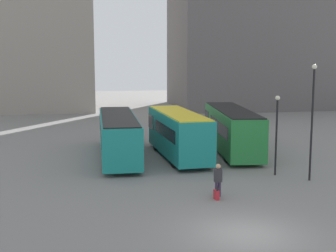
{
  "coord_description": "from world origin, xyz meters",
  "views": [
    {
      "loc": [
        -6.02,
        -17.24,
        7.11
      ],
      "look_at": [
        -1.15,
        12.61,
        2.58
      ],
      "focal_mm": 50.0,
      "sensor_mm": 36.0,
      "label": 1
    }
  ],
  "objects": [
    {
      "name": "lamp_post_1",
      "position": [
        6.29,
        7.37,
        3.85
      ],
      "size": [
        0.28,
        0.28,
        6.66
      ],
      "color": "black",
      "rests_on": "ground_plane"
    },
    {
      "name": "traveler",
      "position": [
        0.22,
        5.16,
        1.02
      ],
      "size": [
        0.48,
        0.48,
        1.71
      ],
      "rotation": [
        0.0,
        0.0,
        1.68
      ],
      "color": "#382D4C",
      "rests_on": "ground_plane"
    },
    {
      "name": "bus_0",
      "position": [
        -4.25,
        15.46,
        1.64
      ],
      "size": [
        2.57,
        11.57,
        3.0
      ],
      "rotation": [
        0.0,
        0.0,
        1.56
      ],
      "color": "#19847F",
      "rests_on": "ground_plane"
    },
    {
      "name": "suitcase",
      "position": [
        0.02,
        4.68,
        0.25
      ],
      "size": [
        0.24,
        0.4,
        0.7
      ],
      "rotation": [
        0.0,
        0.0,
        1.68
      ],
      "color": "#B7232D",
      "rests_on": "ground_plane"
    },
    {
      "name": "bus_2",
      "position": [
        4.26,
        16.1,
        1.75
      ],
      "size": [
        3.42,
        11.1,
        3.22
      ],
      "rotation": [
        0.0,
        0.0,
        1.48
      ],
      "color": "#237A38",
      "rests_on": "ground_plane"
    },
    {
      "name": "lamp_post_0",
      "position": [
        4.8,
        8.86,
        2.89
      ],
      "size": [
        0.28,
        0.28,
        4.81
      ],
      "color": "black",
      "rests_on": "ground_plane"
    },
    {
      "name": "building_block_right",
      "position": [
        19.63,
        47.04,
        13.84
      ],
      "size": [
        28.06,
        15.71,
        27.68
      ],
      "color": "#5B5656",
      "rests_on": "ground_plane"
    },
    {
      "name": "ground_plane",
      "position": [
        0.0,
        0.0,
        0.0
      ],
      "size": [
        160.0,
        160.0,
        0.0
      ],
      "primitive_type": "plane",
      "color": "slate"
    },
    {
      "name": "bus_1",
      "position": [
        -0.07,
        14.77,
        1.74
      ],
      "size": [
        3.1,
        9.57,
        3.22
      ],
      "rotation": [
        0.0,
        0.0,
        1.64
      ],
      "color": "#19847F",
      "rests_on": "ground_plane"
    }
  ]
}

